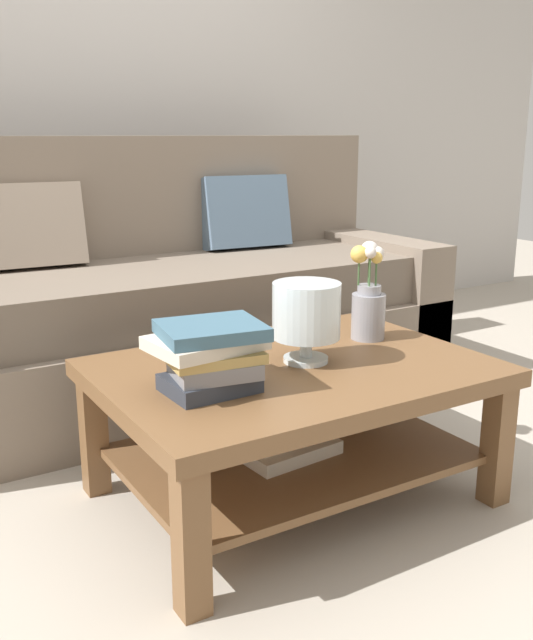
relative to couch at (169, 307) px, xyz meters
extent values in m
plane|color=#ADA393|center=(-0.05, -0.77, -0.36)|extent=(10.00, 10.00, 0.00)
cube|color=#BCB7B2|center=(-0.05, 0.88, 0.99)|extent=(6.40, 0.12, 2.70)
cube|color=#7A6B5B|center=(0.00, -0.07, -0.18)|extent=(2.26, 0.90, 0.36)
cube|color=#6E6052|center=(0.00, -0.10, 0.10)|extent=(2.02, 0.74, 0.20)
cube|color=#7A6B5B|center=(0.00, 0.28, 0.35)|extent=(2.26, 0.20, 0.70)
cube|color=#7A6B5B|center=(1.03, -0.07, -0.06)|extent=(0.20, 0.90, 0.60)
cube|color=gray|center=(-0.51, 0.14, 0.36)|extent=(0.41, 0.21, 0.34)
cube|color=slate|center=(0.45, 0.14, 0.36)|extent=(0.41, 0.21, 0.34)
cube|color=brown|center=(-0.07, -1.06, 0.03)|extent=(1.10, 0.79, 0.05)
cube|color=brown|center=(-0.57, -1.40, -0.18)|extent=(0.07, 0.07, 0.37)
cube|color=brown|center=(0.42, -1.40, -0.18)|extent=(0.07, 0.07, 0.37)
cube|color=brown|center=(-0.57, -0.72, -0.18)|extent=(0.07, 0.07, 0.37)
cube|color=brown|center=(0.42, -0.72, -0.18)|extent=(0.07, 0.07, 0.37)
cube|color=brown|center=(-0.07, -1.06, -0.22)|extent=(0.98, 0.67, 0.02)
cube|color=beige|center=(-0.11, -1.07, -0.19)|extent=(0.30, 0.22, 0.04)
cube|color=beige|center=(-0.11, -1.01, -0.15)|extent=(0.32, 0.26, 0.04)
cube|color=#2D333D|center=(-0.38, -1.13, 0.08)|extent=(0.23, 0.18, 0.04)
cube|color=slate|center=(-0.37, -1.14, 0.12)|extent=(0.24, 0.20, 0.04)
cube|color=tan|center=(-0.37, -1.12, 0.15)|extent=(0.26, 0.23, 0.03)
cube|color=beige|center=(-0.38, -1.11, 0.18)|extent=(0.29, 0.23, 0.03)
cube|color=#3D6075|center=(-0.37, -1.12, 0.22)|extent=(0.29, 0.25, 0.03)
cylinder|color=silver|center=(-0.03, -1.05, 0.06)|extent=(0.13, 0.13, 0.02)
cylinder|color=silver|center=(-0.03, -1.05, 0.10)|extent=(0.04, 0.04, 0.06)
cylinder|color=silver|center=(-0.03, -1.05, 0.21)|extent=(0.20, 0.20, 0.16)
sphere|color=#3D6075|center=(-0.06, -1.05, 0.19)|extent=(0.06, 0.06, 0.06)
sphere|color=beige|center=(0.00, -1.04, 0.19)|extent=(0.05, 0.05, 0.05)
cylinder|color=gray|center=(0.28, -0.96, 0.13)|extent=(0.11, 0.11, 0.15)
cylinder|color=gray|center=(0.28, -0.96, 0.22)|extent=(0.08, 0.08, 0.03)
cylinder|color=#426638|center=(0.31, -0.96, 0.28)|extent=(0.01, 0.01, 0.08)
sphere|color=silver|center=(0.31, -0.96, 0.33)|extent=(0.05, 0.05, 0.05)
cylinder|color=#426638|center=(0.30, -0.94, 0.28)|extent=(0.01, 0.01, 0.09)
sphere|color=silver|center=(0.30, -0.94, 0.34)|extent=(0.06, 0.06, 0.06)
cylinder|color=#426638|center=(0.25, -0.94, 0.28)|extent=(0.01, 0.01, 0.08)
sphere|color=gold|center=(0.25, -0.94, 0.33)|extent=(0.06, 0.06, 0.06)
cylinder|color=#426638|center=(0.27, -0.97, 0.28)|extent=(0.01, 0.01, 0.10)
sphere|color=silver|center=(0.27, -0.97, 0.34)|extent=(0.04, 0.04, 0.04)
cylinder|color=#426638|center=(0.30, -0.97, 0.27)|extent=(0.01, 0.01, 0.08)
sphere|color=gold|center=(0.30, -0.97, 0.32)|extent=(0.04, 0.04, 0.04)
camera|label=1|loc=(-1.16, -2.70, 0.71)|focal=40.09mm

